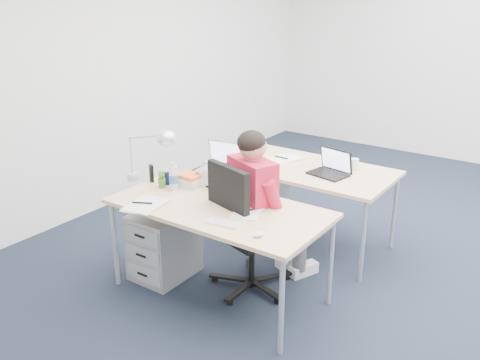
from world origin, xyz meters
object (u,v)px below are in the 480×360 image
at_px(office_chair, 248,254).
at_px(bear_figurine, 162,179).
at_px(headphones, 214,184).
at_px(far_cup, 355,164).
at_px(book_stack, 189,180).
at_px(desk_lamp, 145,154).
at_px(seated_person, 267,209).
at_px(sunglasses, 256,198).
at_px(computer_mouse, 259,234).
at_px(drawer_pedestal_far, 258,202).
at_px(cordless_phone, 151,173).
at_px(desk_near, 219,212).
at_px(wireless_keyboard, 223,223).
at_px(water_bottle, 173,176).
at_px(desk_far, 302,171).
at_px(dark_laptop, 328,162).
at_px(drawer_pedestal_near, 164,244).
at_px(can_koozie, 167,177).
at_px(silver_laptop, 218,165).

distance_m(office_chair, bear_figurine, 0.90).
distance_m(headphones, far_cup, 1.27).
xyz_separation_m(book_stack, desk_lamp, (-0.30, -0.18, 0.21)).
xyz_separation_m(seated_person, sunglasses, (-0.03, -0.11, 0.11)).
height_order(computer_mouse, desk_lamp, desk_lamp).
height_order(drawer_pedestal_far, cordless_phone, cordless_phone).
xyz_separation_m(bear_figurine, cordless_phone, (-0.16, 0.05, 0.00)).
relative_size(desk_near, computer_mouse, 18.38).
relative_size(wireless_keyboard, water_bottle, 1.10).
xyz_separation_m(book_stack, far_cup, (0.92, 1.12, 0.00)).
bearing_deg(desk_far, desk_lamp, -126.13).
height_order(desk_near, headphones, headphones).
xyz_separation_m(dark_laptop, far_cup, (0.12, 0.26, -0.06)).
height_order(desk_near, wireless_keyboard, wireless_keyboard).
height_order(seated_person, drawer_pedestal_near, seated_person).
xyz_separation_m(office_chair, bear_figurine, (-0.73, -0.15, 0.50)).
bearing_deg(desk_lamp, desk_near, 7.43).
distance_m(cordless_phone, far_cup, 1.74).
distance_m(desk_far, cordless_phone, 1.33).
relative_size(drawer_pedestal_far, headphones, 2.75).
distance_m(office_chair, water_bottle, 0.84).
bearing_deg(drawer_pedestal_far, headphones, -81.96).
height_order(office_chair, dark_laptop, office_chair).
xyz_separation_m(drawer_pedestal_far, can_koozie, (-0.22, -1.02, 0.52)).
xyz_separation_m(sunglasses, far_cup, (0.32, 1.07, 0.04)).
bearing_deg(desk_far, drawer_pedestal_far, 178.94).
height_order(drawer_pedestal_near, bear_figurine, bear_figurine).
bearing_deg(silver_laptop, can_koozie, -153.64).
xyz_separation_m(seated_person, dark_laptop, (0.17, 0.70, 0.21)).
xyz_separation_m(wireless_keyboard, bear_figurine, (-0.80, 0.27, 0.06)).
relative_size(office_chair, book_stack, 4.92).
distance_m(seated_person, desk_lamp, 1.05).
distance_m(bear_figurine, far_cup, 1.67).
bearing_deg(silver_laptop, desk_far, 61.22).
relative_size(desk_near, bear_figurine, 11.58).
xyz_separation_m(drawer_pedestal_far, sunglasses, (0.55, -0.89, 0.47)).
bearing_deg(computer_mouse, book_stack, 172.79).
height_order(drawer_pedestal_near, water_bottle, water_bottle).
bearing_deg(desk_lamp, drawer_pedestal_far, 82.22).
height_order(desk_near, sunglasses, sunglasses).
relative_size(drawer_pedestal_far, dark_laptop, 1.77).
bearing_deg(drawer_pedestal_far, drawer_pedestal_near, -96.90).
height_order(can_koozie, bear_figurine, bear_figurine).
xyz_separation_m(desk_lamp, far_cup, (1.23, 1.29, -0.20)).
height_order(bear_figurine, far_cup, bear_figurine).
bearing_deg(headphones, drawer_pedestal_near, -130.45).
bearing_deg(can_koozie, office_chair, 5.03).
bearing_deg(drawer_pedestal_far, desk_far, -1.06).
height_order(drawer_pedestal_far, dark_laptop, dark_laptop).
xyz_separation_m(drawer_pedestal_near, far_cup, (1.01, 1.35, 0.50)).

